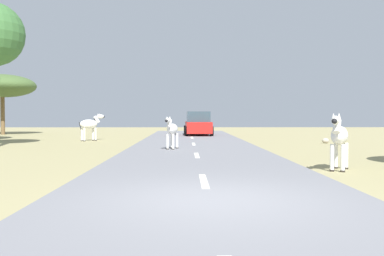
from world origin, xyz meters
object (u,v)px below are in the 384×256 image
object	(u,v)px
zebra_2	(90,124)
rock_0	(325,141)
zebra_0	(172,129)
zebra_1	(339,136)
tree_3	(2,86)
car_0	(198,124)

from	to	relation	value
zebra_2	rock_0	world-z (taller)	zebra_2
zebra_0	zebra_1	xyz separation A→B (m)	(4.82, -6.77, 0.04)
tree_3	zebra_1	bearing A→B (deg)	-49.25
car_0	rock_0	xyz separation A→B (m)	(6.68, -8.36, -0.71)
zebra_2	rock_0	size ratio (longest dim) A/B	4.29
zebra_1	zebra_2	xyz separation A→B (m)	(-9.88, 13.43, 0.03)
zebra_0	zebra_2	distance (m)	8.36
zebra_0	car_0	distance (m)	12.82
zebra_1	zebra_0	bearing A→B (deg)	-26.74
zebra_0	zebra_1	size ratio (longest dim) A/B	0.94
zebra_0	rock_0	size ratio (longest dim) A/B	3.91
car_0	zebra_0	bearing A→B (deg)	-98.45
zebra_2	car_0	bearing A→B (deg)	89.27
car_0	rock_0	bearing A→B (deg)	-53.04
zebra_1	car_0	world-z (taller)	car_0
zebra_1	zebra_2	size ratio (longest dim) A/B	0.97
zebra_1	tree_3	size ratio (longest dim) A/B	0.31
zebra_0	zebra_2	size ratio (longest dim) A/B	0.91
car_0	tree_3	distance (m)	15.66
rock_0	zebra_1	bearing A→B (deg)	-106.86
zebra_2	zebra_0	bearing A→B (deg)	-6.20
zebra_1	rock_0	bearing A→B (deg)	-79.05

